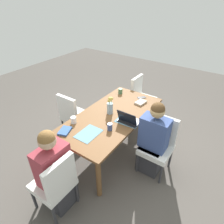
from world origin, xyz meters
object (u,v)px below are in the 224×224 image
person_head_right_left_near (55,175)px  coffee_mug_centre_left (110,127)px  chair_far_left_mid (159,142)px  laptop_far_left_mid (129,120)px  phone_black (142,98)px  chair_near_right_near (73,114)px  coffee_mug_near_right (120,91)px  dining_table (112,119)px  person_far_left_mid (153,142)px  coffee_mug_near_left (74,120)px  book_red_cover (65,131)px  flower_vase (110,106)px  chair_head_left_left_far (141,96)px  chair_head_right_left_near (56,183)px  book_blue_cover (141,102)px

person_head_right_left_near → coffee_mug_centre_left: bearing=168.2°
chair_far_left_mid → laptop_far_left_mid: 0.56m
phone_black → chair_near_right_near: bearing=173.8°
chair_near_right_near → coffee_mug_near_right: 0.99m
dining_table → chair_far_left_mid: (-0.06, 0.80, -0.15)m
person_far_left_mid → coffee_mug_near_left: 1.22m
person_head_right_left_near → person_far_left_mid: same height
dining_table → coffee_mug_centre_left: coffee_mug_centre_left is taller
chair_far_left_mid → book_red_cover: (0.80, -1.10, 0.24)m
person_far_left_mid → flower_vase: bearing=-92.3°
laptop_far_left_mid → person_far_left_mid: bearing=92.5°
flower_vase → chair_head_left_left_far: bearing=-177.3°
chair_head_left_left_far → coffee_mug_centre_left: chair_head_left_left_far is taller
dining_table → chair_head_right_left_near: (1.30, 0.09, -0.15)m
chair_far_left_mid → person_far_left_mid: person_far_left_mid is taller
chair_near_right_near → book_red_cover: bearing=38.1°
chair_head_right_left_near → chair_near_right_near: size_ratio=1.00×
dining_table → person_far_left_mid: bearing=89.1°
coffee_mug_near_right → chair_head_right_left_near: bearing=10.7°
person_far_left_mid → book_blue_cover: (-0.60, -0.54, 0.22)m
chair_head_left_left_far → book_blue_cover: bearing=25.7°
dining_table → chair_head_right_left_near: size_ratio=2.09×
phone_black → laptop_far_left_mid: bearing=-126.3°
person_head_right_left_near → chair_near_right_near: size_ratio=1.33×
coffee_mug_near_left → book_red_cover: 0.24m
chair_far_left_mid → laptop_far_left_mid: size_ratio=2.81×
person_head_right_left_near → coffee_mug_centre_left: person_head_right_left_near is taller
dining_table → chair_head_left_left_far: bearing=-174.9°
person_head_right_left_near → coffee_mug_near_left: person_head_right_left_near is taller
person_far_left_mid → coffee_mug_centre_left: bearing=-58.7°
dining_table → book_red_cover: size_ratio=9.43×
flower_vase → dining_table: bearing=69.1°
phone_black → chair_head_right_left_near: bearing=-141.0°
chair_far_left_mid → chair_head_left_left_far: (-1.18, -0.91, 0.00)m
chair_near_right_near → coffee_mug_centre_left: chair_near_right_near is taller
book_blue_cover → phone_black: (-0.19, -0.08, -0.01)m
coffee_mug_near_right → person_far_left_mid: bearing=55.5°
chair_far_left_mid → laptop_far_left_mid: laptop_far_left_mid is taller
chair_near_right_near → book_red_cover: size_ratio=4.50×
chair_head_right_left_near → coffee_mug_near_left: bearing=-151.1°
coffee_mug_centre_left → flower_vase: bearing=-145.2°
book_red_cover → book_blue_cover: bearing=139.4°
chair_head_right_left_near → book_blue_cover: 1.90m
phone_black → person_head_right_left_near: bearing=-143.2°
flower_vase → coffee_mug_centre_left: bearing=34.8°
chair_near_right_near → dining_table: bearing=97.5°
coffee_mug_near_left → book_blue_cover: coffee_mug_near_left is taller
dining_table → coffee_mug_near_right: 0.77m
coffee_mug_near_right → chair_near_right_near: bearing=-32.3°
chair_far_left_mid → chair_head_right_left_near: bearing=-27.8°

